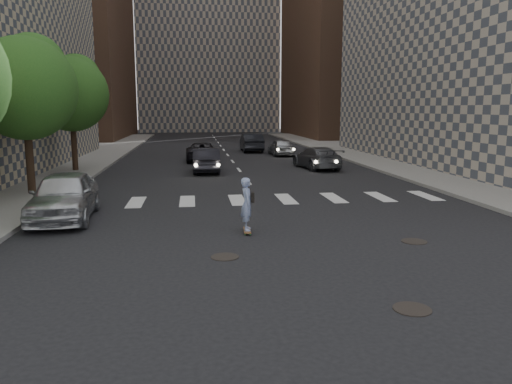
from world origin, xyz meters
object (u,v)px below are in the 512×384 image
Objects in this scene: skateboarder at (247,204)px; traffic_car_a at (206,160)px; silver_sedan at (64,196)px; traffic_car_c at (202,152)px; traffic_car_b at (317,158)px; traffic_car_d at (281,147)px; traffic_car_e at (251,142)px; tree_c at (72,91)px; tree_b at (26,84)px.

skateboarder is 14.67m from traffic_car_a.
skateboarder is 6.37m from silver_sedan.
traffic_car_c is (-0.93, 20.88, -0.21)m from skateboarder.
traffic_car_b is 0.98× the size of traffic_car_c.
traffic_car_e is at bearing -66.88° from traffic_car_d.
silver_sedan reaches higher than traffic_car_d.
silver_sedan is 1.09× the size of traffic_car_a.
tree_c is at bearing 35.42° from traffic_car_c.
silver_sedan reaches higher than traffic_car_e.
traffic_car_c is at bearing 95.82° from skateboarder.
traffic_car_c is (-0.12, 6.23, -0.05)m from traffic_car_a.
silver_sedan is 27.43m from traffic_car_e.
traffic_car_e is (-1.86, 4.00, 0.12)m from traffic_car_d.
traffic_car_b is at bearing 72.15° from skateboarder.
tree_c is 1.41× the size of silver_sedan.
traffic_car_c is at bearing -45.61° from traffic_car_b.
traffic_car_a is 6.24m from traffic_car_c.
tree_b is 24.24m from traffic_car_e.
tree_b reaches higher than traffic_car_a.
skateboarder is 0.36× the size of traffic_car_b.
tree_b is 6.74m from silver_sedan.
traffic_car_e reaches higher than traffic_car_c.
silver_sedan is at bearing 39.83° from traffic_car_b.
tree_c reaches higher than traffic_car_d.
tree_c reaches higher than traffic_car_a.
traffic_car_e reaches higher than traffic_car_b.
traffic_car_b is (14.26, 7.96, -3.98)m from tree_b.
traffic_car_e reaches higher than traffic_car_a.
traffic_car_a is (7.45, 7.10, -3.94)m from tree_b.
tree_c is 1.39× the size of traffic_car_e.
silver_sedan is at bearing 159.33° from skateboarder.
traffic_car_b is at bearing 92.54° from traffic_car_d.
skateboarder reaches higher than traffic_car_e.
traffic_car_a is at bearing 43.62° from tree_b.
skateboarder is 0.35× the size of silver_sedan.
traffic_car_e is at bearing 47.66° from tree_c.
tree_c reaches higher than skateboarder.
traffic_car_a is 1.11× the size of traffic_car_d.
traffic_car_b is (6.80, 0.86, -0.04)m from traffic_car_a.
tree_b is at bearing 113.05° from silver_sedan.
tree_b reaches higher than silver_sedan.
traffic_car_b is at bearing 141.55° from traffic_car_c.
tree_c is 1.70× the size of traffic_car_d.
skateboarder is 16.62m from traffic_car_b.
tree_b reaches higher than traffic_car_b.
silver_sedan is 1.21× the size of traffic_car_d.
silver_sedan is (2.45, -12.96, -3.85)m from tree_c.
tree_c is 9.91m from traffic_car_c.
traffic_car_d is at bearing -93.42° from traffic_car_b.
tree_b is 1.43× the size of traffic_car_b.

